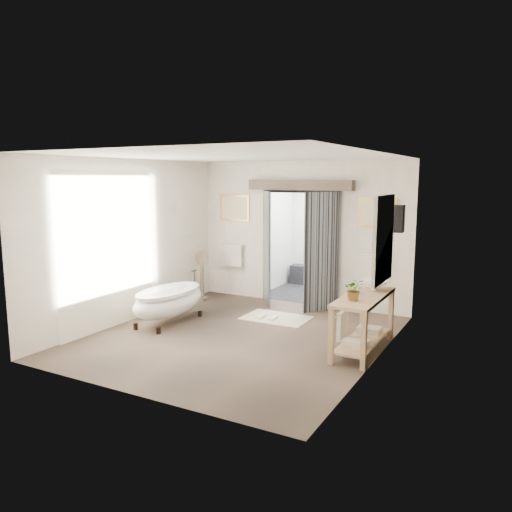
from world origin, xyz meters
name	(u,v)px	position (x,y,z in m)	size (l,w,h in m)	color
ground_plane	(238,337)	(0.00, 0.00, 0.00)	(5.00, 5.00, 0.00)	brown
room_shell	(232,224)	(-0.04, -0.12, 1.86)	(4.52, 5.02, 2.91)	silver
shower_room	(327,251)	(0.00, 3.99, 0.91)	(2.22, 2.01, 2.51)	black
back_wall_dressing	(297,229)	(0.00, 2.32, 1.56)	(3.82, 0.74, 2.52)	black
clawfoot_tub	(169,301)	(-1.48, 0.08, 0.41)	(0.76, 1.70, 0.83)	black
vanity	(362,318)	(1.95, 0.29, 0.51)	(0.57, 1.60, 0.85)	tan
pedestal_mirror	(202,279)	(-1.90, 1.72, 0.45)	(0.31, 0.20, 1.06)	brown
rug	(276,318)	(0.07, 1.25, 0.01)	(1.20, 0.80, 0.01)	beige
slippers	(268,317)	(-0.05, 1.12, 0.04)	(0.36, 0.26, 0.05)	beige
basin	(374,285)	(1.99, 0.74, 0.93)	(0.46, 0.46, 0.16)	white
plant	(354,289)	(1.93, -0.04, 1.01)	(0.28, 0.25, 0.31)	gray
soap_bottle_a	(360,288)	(1.91, 0.31, 0.95)	(0.09, 0.09, 0.20)	gray
soap_bottle_b	(373,281)	(1.90, 1.03, 0.93)	(0.13, 0.13, 0.16)	gray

